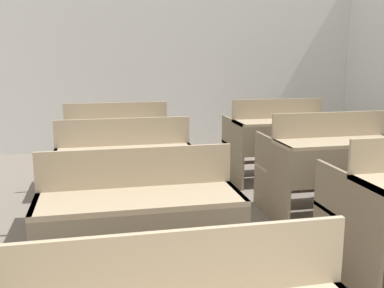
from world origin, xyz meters
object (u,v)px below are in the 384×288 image
(bench_back_left, at_px, (117,146))
(bench_third_right, at_px, (328,163))
(bench_back_right, at_px, (277,139))
(bench_second_left, at_px, (138,228))
(bench_third_left, at_px, (125,174))

(bench_back_left, bearing_deg, bench_third_right, -33.34)
(bench_back_left, distance_m, bench_back_right, 1.86)
(bench_third_right, relative_size, bench_back_right, 1.00)
(bench_back_right, bearing_deg, bench_back_left, 179.91)
(bench_second_left, relative_size, bench_back_left, 1.00)
(bench_second_left, xyz_separation_m, bench_back_left, (0.00, 2.40, 0.00))
(bench_second_left, relative_size, bench_third_left, 1.00)
(bench_back_left, bearing_deg, bench_third_left, -89.97)
(bench_third_left, height_order, bench_third_right, same)
(bench_third_right, xyz_separation_m, bench_back_left, (-1.85, 1.22, 0.00))
(bench_third_left, height_order, bench_back_right, same)
(bench_second_left, height_order, bench_third_right, same)
(bench_back_right, bearing_deg, bench_second_left, -127.85)
(bench_third_left, bearing_deg, bench_back_left, 90.03)
(bench_back_right, bearing_deg, bench_third_right, -90.40)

